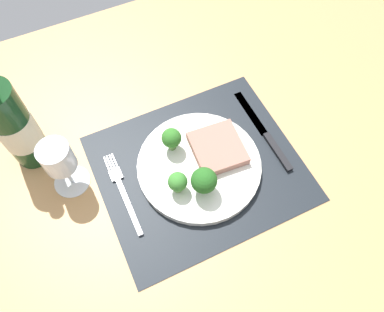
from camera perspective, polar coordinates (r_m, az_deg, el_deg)
ground_plane at (r=80.51cm, az=1.06°, el=-2.33°), size 140.00×110.00×3.00cm
placemat at (r=79.04cm, az=1.08°, el=-1.80°), size 41.36×35.69×0.30cm
plate at (r=78.20cm, az=1.09°, el=-1.48°), size 25.73×25.73×1.60cm
steak at (r=78.31cm, az=3.90°, el=1.20°), size 10.96×11.41×2.04cm
broccoli_near_fork at (r=76.46cm, az=-3.14°, el=2.67°), size 4.11×4.11×5.83cm
broccoli_back_left at (r=72.34cm, az=-2.20°, el=-4.00°), size 3.86×3.86×5.18cm
broccoli_near_steak at (r=71.35cm, az=1.83°, el=-3.79°), size 5.13×5.13×6.75cm
fork at (r=77.48cm, az=-10.43°, el=-5.39°), size 2.40×19.20×0.50cm
knife at (r=84.06cm, az=11.31°, el=3.02°), size 1.80×23.00×0.80cm
wine_bottle at (r=79.20cm, az=-25.36°, el=4.13°), size 7.55×7.55×29.11cm
wine_glass at (r=73.92cm, az=-19.57°, el=-0.68°), size 7.37×7.37×13.26cm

